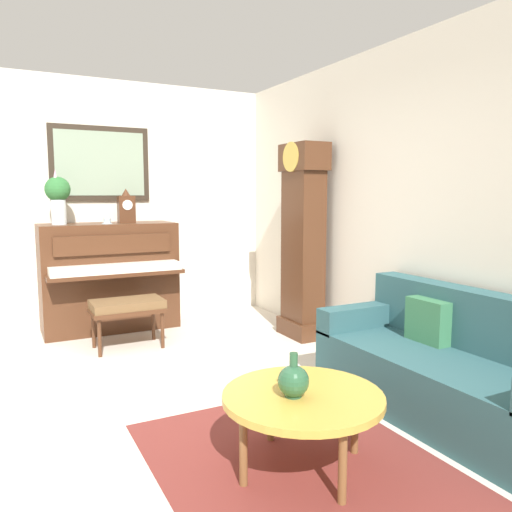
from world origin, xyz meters
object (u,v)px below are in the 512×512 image
(grandfather_clock, at_px, (303,246))
(teacup, at_px, (107,222))
(piano, at_px, (110,276))
(flower_vase, at_px, (58,195))
(mantel_clock, at_px, (126,207))
(green_jug, at_px, (293,381))
(coffee_table, at_px, (303,399))
(piano_bench, at_px, (127,307))
(couch, at_px, (450,370))

(grandfather_clock, bearing_deg, teacup, -122.64)
(piano, relative_size, flower_vase, 2.48)
(mantel_clock, bearing_deg, flower_vase, -90.04)
(grandfather_clock, bearing_deg, mantel_clock, -128.45)
(grandfather_clock, bearing_deg, flower_vase, -118.59)
(flower_vase, distance_m, teacup, 0.57)
(teacup, bearing_deg, green_jug, 5.04)
(piano, distance_m, mantel_clock, 0.79)
(grandfather_clock, bearing_deg, coffee_table, -32.46)
(mantel_clock, bearing_deg, grandfather_clock, 51.55)
(piano, distance_m, grandfather_clock, 2.17)
(coffee_table, relative_size, mantel_clock, 2.32)
(piano, height_order, piano_bench, piano)
(green_jug, bearing_deg, flower_vase, -167.38)
(couch, xyz_separation_m, coffee_table, (0.13, -1.27, 0.09))
(mantel_clock, xyz_separation_m, green_jug, (3.46, 0.07, -0.84))
(piano, bearing_deg, mantel_clock, 89.48)
(coffee_table, distance_m, mantel_clock, 3.58)
(grandfather_clock, bearing_deg, couch, -3.92)
(teacup, distance_m, green_jug, 3.45)
(coffee_table, bearing_deg, mantel_clock, -177.76)
(piano, bearing_deg, coffee_table, 5.68)
(mantel_clock, bearing_deg, teacup, -68.71)
(green_jug, bearing_deg, mantel_clock, -178.90)
(piano_bench, distance_m, flower_vase, 1.45)
(piano_bench, height_order, mantel_clock, mantel_clock)
(piano_bench, xyz_separation_m, flower_vase, (-0.80, -0.50, 1.09))
(grandfather_clock, distance_m, couch, 2.20)
(coffee_table, bearing_deg, green_jug, -80.78)
(coffee_table, xyz_separation_m, mantel_clock, (-3.45, -0.13, 0.96))
(grandfather_clock, xyz_separation_m, green_jug, (2.23, -1.48, -0.45))
(flower_vase, bearing_deg, coffee_table, 13.73)
(piano_bench, distance_m, mantel_clock, 1.26)
(piano_bench, bearing_deg, green_jug, 5.82)
(couch, bearing_deg, mantel_clock, -157.11)
(piano, height_order, couch, piano)
(couch, bearing_deg, piano_bench, -147.46)
(piano, xyz_separation_m, flower_vase, (0.00, -0.50, 0.90))
(green_jug, bearing_deg, coffee_table, 99.22)
(flower_vase, bearing_deg, green_jug, 12.62)
(piano_bench, xyz_separation_m, grandfather_clock, (0.42, 1.75, 0.56))
(piano, xyz_separation_m, green_jug, (3.46, 0.27, -0.08))
(grandfather_clock, height_order, flower_vase, grandfather_clock)
(piano_bench, distance_m, grandfather_clock, 1.89)
(piano, distance_m, teacup, 0.62)
(couch, distance_m, coffee_table, 1.28)
(grandfather_clock, height_order, couch, grandfather_clock)
(flower_vase, xyz_separation_m, green_jug, (3.46, 0.77, -0.98))
(couch, height_order, flower_vase, flower_vase)
(flower_vase, bearing_deg, piano_bench, 32.06)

